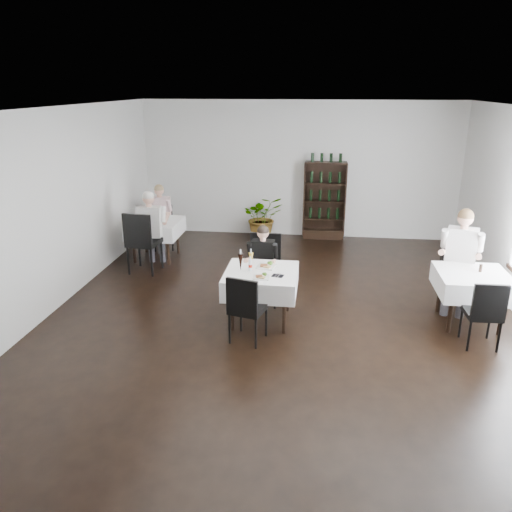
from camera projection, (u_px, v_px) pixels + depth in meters
The scene contains 23 objects.
room_shell at pixel (283, 223), 6.87m from camera, with size 9.00×9.00×9.00m.
wine_shelf at pixel (324, 201), 11.05m from camera, with size 0.90×0.28×1.75m.
main_table at pixel (261, 281), 7.19m from camera, with size 1.03×1.03×0.77m.
left_table at pixel (155, 228), 9.82m from camera, with size 0.98×0.98×0.77m.
right_table at pixel (472, 283), 7.11m from camera, with size 0.98×0.98×0.77m.
potted_tree at pixel (263, 217), 11.19m from camera, with size 0.88×0.76×0.97m, color #2B571D.
main_chair_far at pixel (264, 264), 7.89m from camera, with size 0.51×0.52×1.08m.
main_chair_near at pixel (246, 305), 6.58m from camera, with size 0.53×0.54×0.95m.
left_chair_far at pixel (163, 224), 10.49m from camera, with size 0.51×0.51×0.91m.
left_chair_near at pixel (141, 239), 9.02m from camera, with size 0.58×0.58×1.16m.
right_chair_far at pixel (460, 268), 7.64m from camera, with size 0.61×0.62×1.13m.
right_chair_near at pixel (485, 310), 6.45m from camera, with size 0.44×0.45×0.94m.
diner_main at pixel (262, 259), 7.73m from camera, with size 0.49×0.49×1.27m.
diner_left_far at pixel (159, 213), 10.28m from camera, with size 0.54×0.54×1.38m.
diner_left_near at pixel (151, 223), 9.25m from camera, with size 0.58×0.59×1.49m.
diner_right_far at pixel (461, 253), 7.48m from camera, with size 0.66×0.71×1.58m.
plate_far at pixel (266, 266), 7.30m from camera, with size 0.30×0.30×0.08m.
plate_near at pixel (261, 277), 6.90m from camera, with size 0.23×0.23×0.07m.
pilsner_dark at pixel (241, 262), 7.12m from camera, with size 0.08×0.08×0.32m.
pilsner_lager at pixel (251, 261), 7.20m from camera, with size 0.07×0.07×0.30m.
coke_bottle at pixel (250, 265), 7.14m from camera, with size 0.05×0.05×0.21m.
napkin_cutlery at pixel (278, 276), 6.97m from camera, with size 0.18×0.17×0.02m.
pepper_mill at pixel (481, 268), 7.11m from camera, with size 0.04×0.04×0.11m, color black.
Camera 1 is at (0.48, -6.63, 3.31)m, focal length 35.00 mm.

